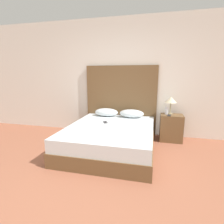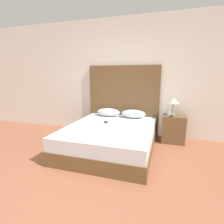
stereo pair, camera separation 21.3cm
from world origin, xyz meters
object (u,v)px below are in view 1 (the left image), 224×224
at_px(bed, 111,138).
at_px(phone_on_bed, 105,122).
at_px(nightstand, 171,128).
at_px(phone_on_nightstand, 169,115).
at_px(table_lamp, 171,100).

xyz_separation_m(bed, phone_on_bed, (-0.17, 0.21, 0.24)).
relative_size(phone_on_bed, nightstand, 0.28).
bearing_deg(phone_on_bed, nightstand, 21.66).
bearing_deg(bed, nightstand, 32.36).
bearing_deg(phone_on_bed, phone_on_nightstand, 19.15).
bearing_deg(nightstand, phone_on_nightstand, -125.87).
height_order(bed, nightstand, nightstand).
distance_m(table_lamp, phone_on_nightstand, 0.34).
distance_m(phone_on_bed, nightstand, 1.45).
bearing_deg(nightstand, phone_on_bed, -158.34).
bearing_deg(phone_on_nightstand, phone_on_bed, -160.85).
bearing_deg(phone_on_nightstand, bed, -149.46).
relative_size(table_lamp, phone_on_nightstand, 2.37).
height_order(nightstand, phone_on_nightstand, phone_on_nightstand).
distance_m(bed, nightstand, 1.38).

